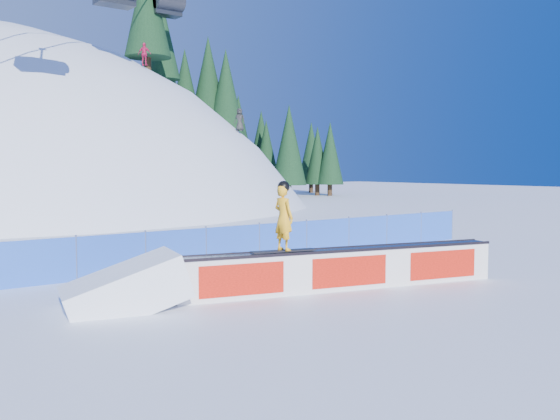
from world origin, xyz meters
TOP-DOWN VIEW (x-y plane):
  - ground at (0.00, 0.00)m, footprint 160.00×160.00m
  - treeline at (24.03, 40.75)m, footprint 26.28×12.37m
  - safety_fence at (0.00, 4.50)m, footprint 22.05×0.05m
  - rail_box at (-0.03, -0.62)m, footprint 8.54×2.71m
  - snow_ramp at (-5.27, 0.71)m, footprint 3.03×2.30m
  - snowboarder at (-1.64, -0.21)m, footprint 1.64×0.68m
  - distant_skiers at (3.60, 29.33)m, footprint 18.94×10.54m

SIDE VIEW (x-z plane):
  - ground at x=0.00m, z-range 0.00..0.00m
  - snow_ramp at x=-5.27m, z-range -0.84..0.84m
  - rail_box at x=-0.03m, z-range -0.01..1.03m
  - safety_fence at x=0.00m, z-range -0.05..1.25m
  - snowboarder at x=-1.64m, z-range 1.02..2.72m
  - treeline at x=24.03m, z-range -0.59..20.09m
  - distant_skiers at x=3.60m, z-range 6.14..15.04m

